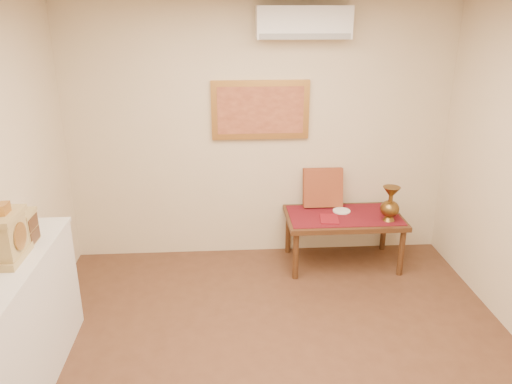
{
  "coord_description": "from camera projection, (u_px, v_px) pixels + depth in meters",
  "views": [
    {
      "loc": [
        -0.38,
        -2.82,
        2.59
      ],
      "look_at": [
        -0.12,
        1.15,
        1.11
      ],
      "focal_mm": 35.0,
      "sensor_mm": 36.0,
      "label": 1
    }
  ],
  "objects": [
    {
      "name": "wall_back",
      "position": [
        260.0,
        133.0,
        5.2
      ],
      "size": [
        4.0,
        0.02,
        2.7
      ],
      "primitive_type": "cube",
      "color": "beige",
      "rests_on": "ground"
    },
    {
      "name": "table_cloth",
      "position": [
        344.0,
        215.0,
        5.18
      ],
      "size": [
        1.14,
        0.59,
        0.01
      ],
      "primitive_type": "cube",
      "color": "maroon",
      "rests_on": "low_table"
    },
    {
      "name": "brass_urn_tall",
      "position": [
        391.0,
        200.0,
        4.98
      ],
      "size": [
        0.19,
        0.19,
        0.44
      ],
      "primitive_type": null,
      "color": "brown",
      "rests_on": "table_cloth"
    },
    {
      "name": "plate",
      "position": [
        342.0,
        211.0,
        5.27
      ],
      "size": [
        0.18,
        0.18,
        0.01
      ],
      "primitive_type": "cylinder",
      "color": "white",
      "rests_on": "table_cloth"
    },
    {
      "name": "menu",
      "position": [
        329.0,
        219.0,
        5.07
      ],
      "size": [
        0.21,
        0.27,
        0.01
      ],
      "primitive_type": "cube",
      "rotation": [
        0.0,
        0.0,
        -0.12
      ],
      "color": "maroon",
      "rests_on": "table_cloth"
    },
    {
      "name": "cushion",
      "position": [
        323.0,
        187.0,
        5.35
      ],
      "size": [
        0.42,
        0.18,
        0.43
      ],
      "primitive_type": "cube",
      "rotation": [
        -0.21,
        0.0,
        0.0
      ],
      "color": "maroon",
      "rests_on": "table_cloth"
    },
    {
      "name": "display_ledge",
      "position": [
        9.0,
        347.0,
        3.28
      ],
      "size": [
        0.37,
        2.02,
        0.98
      ],
      "color": "silver",
      "rests_on": "floor"
    },
    {
      "name": "mantel_clock",
      "position": [
        9.0,
        236.0,
        3.31
      ],
      "size": [
        0.17,
        0.36,
        0.41
      ],
      "color": "tan",
      "rests_on": "display_ledge"
    },
    {
      "name": "wooden_chest",
      "position": [
        23.0,
        228.0,
        3.57
      ],
      "size": [
        0.16,
        0.21,
        0.24
      ],
      "color": "tan",
      "rests_on": "display_ledge"
    },
    {
      "name": "low_table",
      "position": [
        344.0,
        221.0,
        5.21
      ],
      "size": [
        1.2,
        0.7,
        0.55
      ],
      "color": "#4A2A16",
      "rests_on": "floor"
    },
    {
      "name": "painting",
      "position": [
        260.0,
        110.0,
        5.08
      ],
      "size": [
        1.0,
        0.06,
        0.6
      ],
      "color": "#BA803B",
      "rests_on": "wall_back"
    },
    {
      "name": "ac_unit",
      "position": [
        304.0,
        22.0,
        4.72
      ],
      "size": [
        0.9,
        0.25,
        0.3
      ],
      "color": "white",
      "rests_on": "wall_back"
    }
  ]
}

